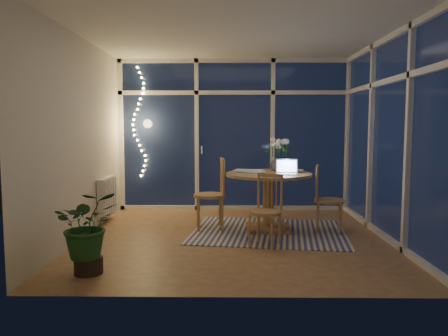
{
  "coord_description": "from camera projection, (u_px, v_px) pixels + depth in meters",
  "views": [
    {
      "loc": [
        -0.08,
        -5.6,
        1.46
      ],
      "look_at": [
        -0.16,
        0.25,
        0.9
      ],
      "focal_mm": 35.0,
      "sensor_mm": 36.0,
      "label": 1
    }
  ],
  "objects": [
    {
      "name": "bowl",
      "position": [
        298.0,
        171.0,
        6.11
      ],
      "size": [
        0.17,
        0.17,
        0.04
      ],
      "primitive_type": "imported",
      "rotation": [
        0.0,
        0.0,
        -0.13
      ],
      "color": "white",
      "rests_on": "dining_table"
    },
    {
      "name": "garden_fence",
      "position": [
        233.0,
        148.0,
        11.1
      ],
      "size": [
        11.0,
        0.08,
        1.8
      ],
      "primitive_type": "cube",
      "color": "#3B2715",
      "rests_on": "ground"
    },
    {
      "name": "wall_right",
      "position": [
        393.0,
        139.0,
        5.56
      ],
      "size": [
        0.04,
        4.0,
        2.6
      ],
      "primitive_type": "cube",
      "color": "silver",
      "rests_on": "floor"
    },
    {
      "name": "rug",
      "position": [
        269.0,
        232.0,
        6.02
      ],
      "size": [
        2.29,
        1.93,
        0.01
      ],
      "primitive_type": "cube",
      "rotation": [
        0.0,
        0.0,
        -0.13
      ],
      "color": "beige",
      "rests_on": "floor"
    },
    {
      "name": "neighbour_roof",
      "position": [
        242.0,
        103.0,
        13.96
      ],
      "size": [
        7.0,
        3.0,
        2.2
      ],
      "primitive_type": "cube",
      "color": "#35373F",
      "rests_on": "ground"
    },
    {
      "name": "window_wall_back",
      "position": [
        235.0,
        135.0,
        7.54
      ],
      "size": [
        4.0,
        0.1,
        2.6
      ],
      "primitive_type": "cube",
      "color": "white",
      "rests_on": "floor"
    },
    {
      "name": "newspapers",
      "position": [
        249.0,
        171.0,
        6.18
      ],
      "size": [
        0.45,
        0.37,
        0.02
      ],
      "primitive_type": "cube",
      "rotation": [
        0.0,
        0.0,
        -0.2
      ],
      "color": "white",
      "rests_on": "dining_table"
    },
    {
      "name": "phone",
      "position": [
        274.0,
        174.0,
        5.86
      ],
      "size": [
        0.11,
        0.06,
        0.01
      ],
      "primitive_type": "cube",
      "rotation": [
        0.0,
        0.0,
        0.06
      ],
      "color": "black",
      "rests_on": "dining_table"
    },
    {
      "name": "dining_table",
      "position": [
        268.0,
        202.0,
        6.08
      ],
      "size": [
        1.34,
        1.34,
        0.81
      ],
      "primitive_type": "cylinder",
      "rotation": [
        0.0,
        0.0,
        -0.13
      ],
      "color": "#AE7A4E",
      "rests_on": "floor"
    },
    {
      "name": "wall_front",
      "position": [
        239.0,
        145.0,
        3.6
      ],
      "size": [
        4.0,
        0.04,
        2.6
      ],
      "primitive_type": "cube",
      "color": "silver",
      "rests_on": "floor"
    },
    {
      "name": "garden_patio",
      "position": [
        254.0,
        188.0,
        10.69
      ],
      "size": [
        12.0,
        6.0,
        0.1
      ],
      "primitive_type": "cube",
      "color": "black",
      "rests_on": "ground"
    },
    {
      "name": "laptop",
      "position": [
        287.0,
        166.0,
        5.86
      ],
      "size": [
        0.32,
        0.28,
        0.22
      ],
      "primitive_type": null,
      "rotation": [
        0.0,
        0.0,
        -0.07
      ],
      "color": "silver",
      "rests_on": "dining_table"
    },
    {
      "name": "radiator",
      "position": [
        107.0,
        196.0,
        6.6
      ],
      "size": [
        0.1,
        0.7,
        0.58
      ],
      "primitive_type": "cube",
      "color": "silver",
      "rests_on": "wall_left"
    },
    {
      "name": "fairy_lights",
      "position": [
        138.0,
        122.0,
        7.46
      ],
      "size": [
        0.24,
        0.1,
        1.85
      ],
      "primitive_type": null,
      "color": "#FFD666",
      "rests_on": "window_wall_back"
    },
    {
      "name": "chair_right",
      "position": [
        329.0,
        199.0,
        5.94
      ],
      "size": [
        0.52,
        0.52,
        0.94
      ],
      "primitive_type": "cube",
      "rotation": [
        0.0,
        0.0,
        1.36
      ],
      "color": "#AE7A4E",
      "rests_on": "floor"
    },
    {
      "name": "wall_left",
      "position": [
        81.0,
        138.0,
        5.62
      ],
      "size": [
        0.04,
        4.0,
        2.6
      ],
      "primitive_type": "cube",
      "color": "silver",
      "rests_on": "floor"
    },
    {
      "name": "potted_plant",
      "position": [
        88.0,
        236.0,
        4.29
      ],
      "size": [
        0.68,
        0.64,
        0.76
      ],
      "primitive_type": "imported",
      "rotation": [
        0.0,
        0.0,
        0.4
      ],
      "color": "#1B4D21",
      "rests_on": "floor"
    },
    {
      "name": "chair_left",
      "position": [
        210.0,
        194.0,
        6.14
      ],
      "size": [
        0.52,
        0.52,
        1.02
      ],
      "primitive_type": "cube",
      "rotation": [
        0.0,
        0.0,
        -1.46
      ],
      "color": "#AE7A4E",
      "rests_on": "floor"
    },
    {
      "name": "garden_shrubs",
      "position": [
        195.0,
        175.0,
        9.07
      ],
      "size": [
        0.9,
        0.9,
        0.9
      ],
      "primitive_type": "sphere",
      "color": "#1B3216",
      "rests_on": "ground"
    },
    {
      "name": "window_wall_right",
      "position": [
        390.0,
        139.0,
        5.56
      ],
      "size": [
        0.1,
        4.0,
        2.6
      ],
      "primitive_type": "cube",
      "color": "white",
      "rests_on": "floor"
    },
    {
      "name": "floor",
      "position": [
        236.0,
        238.0,
        5.72
      ],
      "size": [
        4.0,
        4.0,
        0.0
      ],
      "primitive_type": "plane",
      "color": "brown",
      "rests_on": "ground"
    },
    {
      "name": "wall_back",
      "position": [
        235.0,
        135.0,
        7.58
      ],
      "size": [
        4.0,
        0.04,
        2.6
      ],
      "primitive_type": "cube",
      "color": "silver",
      "rests_on": "floor"
    },
    {
      "name": "chair_front",
      "position": [
        265.0,
        210.0,
        5.26
      ],
      "size": [
        0.55,
        0.55,
        0.89
      ],
      "primitive_type": "cube",
      "rotation": [
        0.0,
        0.0,
        -0.44
      ],
      "color": "#AE7A4E",
      "rests_on": "floor"
    },
    {
      "name": "flower_vase",
      "position": [
        276.0,
        163.0,
        6.36
      ],
      "size": [
        0.23,
        0.23,
        0.21
      ],
      "primitive_type": "imported",
      "rotation": [
        0.0,
        0.0,
        -0.13
      ],
      "color": "silver",
      "rests_on": "dining_table"
    },
    {
      "name": "ceiling",
      "position": [
        236.0,
        35.0,
        5.47
      ],
      "size": [
        4.0,
        4.0,
        0.0
      ],
      "primitive_type": "plane",
      "color": "silver",
      "rests_on": "wall_back"
    }
  ]
}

